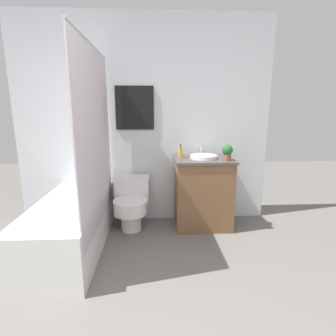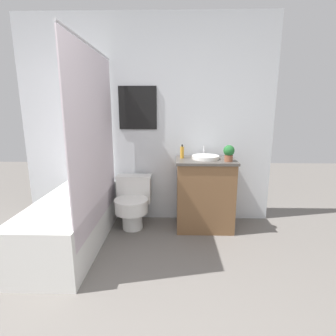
% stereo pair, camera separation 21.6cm
% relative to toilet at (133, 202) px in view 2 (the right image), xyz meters
% --- Properties ---
extents(wall_back, '(3.10, 0.07, 2.50)m').
position_rel_toilet_xyz_m(wall_back, '(0.16, 0.29, 0.93)').
color(wall_back, silver).
rests_on(wall_back, ground_plane).
extents(shower_area, '(0.64, 1.49, 1.98)m').
position_rel_toilet_xyz_m(shower_area, '(-0.56, -0.48, -0.02)').
color(shower_area, white).
rests_on(shower_area, ground_plane).
extents(toilet, '(0.43, 0.53, 0.61)m').
position_rel_toilet_xyz_m(toilet, '(0.00, 0.00, 0.00)').
color(toilet, white).
rests_on(toilet, ground_plane).
extents(vanity, '(0.68, 0.50, 0.84)m').
position_rel_toilet_xyz_m(vanity, '(0.86, 0.01, 0.10)').
color(vanity, brown).
rests_on(vanity, ground_plane).
extents(sink, '(0.31, 0.35, 0.13)m').
position_rel_toilet_xyz_m(sink, '(0.86, 0.03, 0.54)').
color(sink, white).
rests_on(sink, vanity).
extents(soap_bottle, '(0.05, 0.05, 0.16)m').
position_rel_toilet_xyz_m(soap_bottle, '(0.59, 0.07, 0.59)').
color(soap_bottle, gold).
rests_on(soap_bottle, vanity).
extents(potted_plant, '(0.12, 0.12, 0.18)m').
position_rel_toilet_xyz_m(potted_plant, '(1.10, -0.11, 0.62)').
color(potted_plant, brown).
rests_on(potted_plant, vanity).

